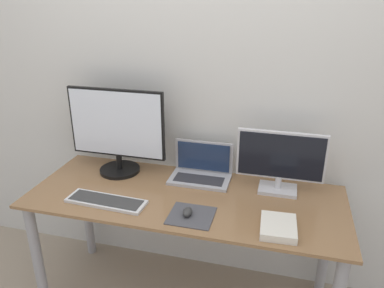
{
  "coord_description": "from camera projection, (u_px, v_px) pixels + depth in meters",
  "views": [
    {
      "loc": [
        0.5,
        -1.4,
        1.81
      ],
      "look_at": [
        0.01,
        0.45,
        1.03
      ],
      "focal_mm": 35.0,
      "sensor_mm": 36.0,
      "label": 1
    }
  ],
  "objects": [
    {
      "name": "laptop",
      "position": [
        201.0,
        170.0,
        2.25
      ],
      "size": [
        0.36,
        0.21,
        0.21
      ],
      "color": "#ADADB2",
      "rests_on": "desk"
    },
    {
      "name": "monitor_left",
      "position": [
        117.0,
        131.0,
        2.25
      ],
      "size": [
        0.6,
        0.25,
        0.53
      ],
      "color": "black",
      "rests_on": "desk"
    },
    {
      "name": "book",
      "position": [
        278.0,
        227.0,
        1.77
      ],
      "size": [
        0.18,
        0.22,
        0.04
      ],
      "color": "silver",
      "rests_on": "desk"
    },
    {
      "name": "monitor_right",
      "position": [
        280.0,
        161.0,
        2.05
      ],
      "size": [
        0.48,
        0.15,
        0.36
      ],
      "color": "silver",
      "rests_on": "desk"
    },
    {
      "name": "desk",
      "position": [
        185.0,
        216.0,
        2.13
      ],
      "size": [
        1.74,
        0.68,
        0.76
      ],
      "color": "olive",
      "rests_on": "ground_plane"
    },
    {
      "name": "wall_back",
      "position": [
        203.0,
        91.0,
        2.25
      ],
      "size": [
        7.0,
        0.05,
        2.5
      ],
      "color": "silver",
      "rests_on": "ground_plane"
    },
    {
      "name": "keyboard",
      "position": [
        106.0,
        201.0,
        2.0
      ],
      "size": [
        0.44,
        0.16,
        0.02
      ],
      "color": "silver",
      "rests_on": "desk"
    },
    {
      "name": "mouse",
      "position": [
        188.0,
        212.0,
        1.88
      ],
      "size": [
        0.05,
        0.08,
        0.04
      ],
      "color": "#333333",
      "rests_on": "mousepad"
    },
    {
      "name": "mousepad",
      "position": [
        191.0,
        216.0,
        1.88
      ],
      "size": [
        0.22,
        0.21,
        0.0
      ],
      "color": "#47474C",
      "rests_on": "desk"
    }
  ]
}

